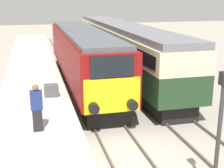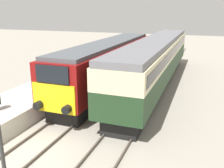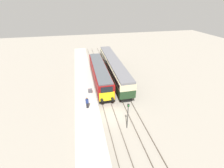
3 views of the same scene
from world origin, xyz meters
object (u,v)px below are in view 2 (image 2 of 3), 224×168
locomotive (109,62)px  passenger_carriage (157,57)px  luggage_crate (49,86)px  signal_post (1,145)px

locomotive → passenger_carriage: (3.40, 2.31, 0.25)m
locomotive → luggage_crate: bearing=-116.3°
passenger_carriage → signal_post: size_ratio=5.27×
passenger_carriage → locomotive: bearing=-145.8°
locomotive → signal_post: (1.70, -13.26, 0.20)m
passenger_carriage → signal_post: 15.66m
signal_post → luggage_crate: size_ratio=5.66×
passenger_carriage → luggage_crate: bearing=-128.9°
signal_post → luggage_crate: signal_post is taller
signal_post → luggage_crate: bearing=116.1°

